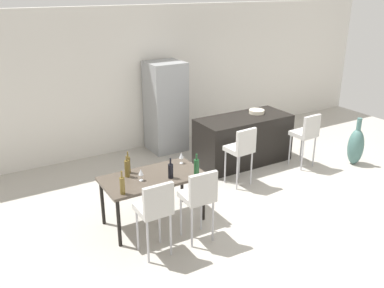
{
  "coord_description": "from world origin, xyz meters",
  "views": [
    {
      "loc": [
        -4.45,
        -4.88,
        3.3
      ],
      "look_at": [
        -1.24,
        0.53,
        0.85
      ],
      "focal_mm": 38.91,
      "sensor_mm": 36.0,
      "label": 1
    }
  ],
  "objects": [
    {
      "name": "dining_chair_near",
      "position": [
        -2.54,
        -0.77,
        0.7
      ],
      "size": [
        0.4,
        0.4,
        1.05
      ],
      "color": "beige",
      "rests_on": "ground_plane"
    },
    {
      "name": "back_wall",
      "position": [
        0.0,
        2.9,
        1.45
      ],
      "size": [
        10.0,
        0.12,
        2.9
      ],
      "primitive_type": "cube",
      "color": "silver",
      "rests_on": "ground_plane"
    },
    {
      "name": "dining_chair_far",
      "position": [
        -1.9,
        -0.77,
        0.7
      ],
      "size": [
        0.42,
        0.42,
        1.05
      ],
      "color": "beige",
      "rests_on": "ground_plane"
    },
    {
      "name": "wine_glass_right",
      "position": [
        -2.42,
        -0.07,
        0.86
      ],
      "size": [
        0.07,
        0.07,
        0.17
      ],
      "color": "silver",
      "rests_on": "dining_table"
    },
    {
      "name": "fruit_bowl",
      "position": [
        0.59,
        1.15,
        0.96
      ],
      "size": [
        0.3,
        0.3,
        0.07
      ],
      "primitive_type": "cylinder",
      "color": "beige",
      "rests_on": "kitchen_island"
    },
    {
      "name": "refrigerator",
      "position": [
        -0.73,
        2.46,
        0.92
      ],
      "size": [
        0.72,
        0.68,
        1.84
      ],
      "primitive_type": "cube",
      "color": "#939699",
      "rests_on": "ground_plane"
    },
    {
      "name": "wine_bottle_near",
      "position": [
        -2.53,
        0.14,
        0.87
      ],
      "size": [
        0.07,
        0.07,
        0.31
      ],
      "color": "brown",
      "rests_on": "dining_table"
    },
    {
      "name": "wine_bottle_far",
      "position": [
        -2.03,
        -0.21,
        0.85
      ],
      "size": [
        0.07,
        0.07,
        0.3
      ],
      "color": "black",
      "rests_on": "dining_table"
    },
    {
      "name": "kitchen_island",
      "position": [
        0.23,
        1.08,
        0.46
      ],
      "size": [
        1.83,
        0.8,
        0.92
      ],
      "primitive_type": "cube",
      "color": "black",
      "rests_on": "ground_plane"
    },
    {
      "name": "floor_vase",
      "position": [
        2.04,
        -0.1,
        0.37
      ],
      "size": [
        0.3,
        0.3,
        0.93
      ],
      "color": "#47706B",
      "rests_on": "ground_plane"
    },
    {
      "name": "bar_chair_left",
      "position": [
        -0.41,
        0.29,
        0.7
      ],
      "size": [
        0.43,
        0.43,
        1.05
      ],
      "color": "beige",
      "rests_on": "ground_plane"
    },
    {
      "name": "wine_bottle_left",
      "position": [
        -2.78,
        -0.31,
        0.86
      ],
      "size": [
        0.07,
        0.07,
        0.32
      ],
      "color": "brown",
      "rests_on": "dining_table"
    },
    {
      "name": "wine_bottle_middle",
      "position": [
        -1.67,
        -0.31,
        0.87
      ],
      "size": [
        0.07,
        0.07,
        0.33
      ],
      "color": "#194723",
      "rests_on": "dining_table"
    },
    {
      "name": "ground_plane",
      "position": [
        0.0,
        0.0,
        0.0
      ],
      "size": [
        10.0,
        10.0,
        0.0
      ],
      "primitive_type": "plane",
      "color": "#ADA89E"
    },
    {
      "name": "wine_bottle_inner",
      "position": [
        -2.47,
        0.26,
        0.87
      ],
      "size": [
        0.06,
        0.06,
        0.33
      ],
      "color": "brown",
      "rests_on": "dining_table"
    },
    {
      "name": "wine_glass_end",
      "position": [
        -1.65,
        0.16,
        0.86
      ],
      "size": [
        0.07,
        0.07,
        0.17
      ],
      "color": "silver",
      "rests_on": "dining_table"
    },
    {
      "name": "bar_chair_middle",
      "position": [
        1.09,
        0.29,
        0.7
      ],
      "size": [
        0.42,
        0.42,
        1.05
      ],
      "color": "beige",
      "rests_on": "ground_plane"
    },
    {
      "name": "dining_table",
      "position": [
        -2.22,
        -0.02,
        0.67
      ],
      "size": [
        1.43,
        0.76,
        0.74
      ],
      "color": "#4C4238",
      "rests_on": "ground_plane"
    }
  ]
}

